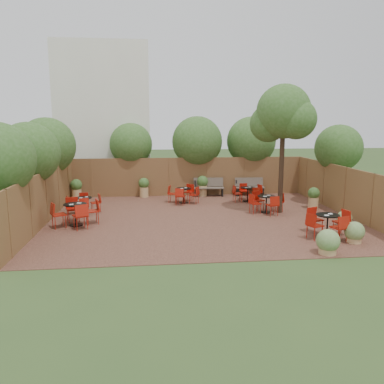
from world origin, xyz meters
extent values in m
plane|color=#354F23|center=(0.00, 0.00, 0.00)|extent=(80.00, 80.00, 0.00)
cube|color=#351C15|center=(0.00, 0.00, 0.01)|extent=(12.00, 10.00, 0.02)
cube|color=brown|center=(0.00, 5.00, 1.00)|extent=(12.00, 0.08, 2.00)
cube|color=brown|center=(-6.00, 0.00, 1.00)|extent=(0.08, 10.00, 2.00)
cube|color=brown|center=(6.00, 0.00, 1.00)|extent=(0.08, 10.00, 2.00)
cube|color=silver|center=(-4.50, 8.00, 4.00)|extent=(5.00, 4.00, 8.00)
sphere|color=#2E531B|center=(-6.60, 3.00, 2.76)|extent=(2.55, 2.55, 2.55)
sphere|color=#2E531B|center=(-6.50, 0.00, 2.69)|extent=(2.30, 2.30, 2.30)
sphere|color=#2E531B|center=(-3.00, 5.70, 2.67)|extent=(2.23, 2.23, 2.23)
sphere|color=#2E531B|center=(0.50, 5.60, 2.80)|extent=(2.67, 2.67, 2.67)
sphere|color=#2E531B|center=(3.50, 5.80, 2.80)|extent=(2.66, 2.66, 2.66)
sphere|color=#2E531B|center=(6.60, 2.00, 2.64)|extent=(2.15, 2.15, 2.15)
cylinder|color=black|center=(3.45, 0.62, 2.24)|extent=(0.26, 0.26, 4.45)
sphere|color=#2E531B|center=(3.45, 0.62, 4.25)|extent=(2.22, 2.22, 2.22)
sphere|color=#2E531B|center=(2.95, 1.02, 3.76)|extent=(1.55, 1.55, 1.55)
sphere|color=#2E531B|center=(3.85, 0.22, 3.93)|extent=(1.62, 1.62, 1.62)
cube|color=brown|center=(1.00, 4.55, 0.46)|extent=(1.56, 0.54, 0.05)
cube|color=brown|center=(1.00, 4.76, 0.74)|extent=(1.54, 0.20, 0.46)
cube|color=black|center=(0.30, 4.55, 0.23)|extent=(0.09, 0.46, 0.41)
cube|color=black|center=(1.69, 4.55, 0.23)|extent=(0.09, 0.46, 0.41)
cube|color=brown|center=(3.16, 4.55, 0.45)|extent=(1.50, 0.47, 0.05)
cube|color=brown|center=(3.16, 4.75, 0.72)|extent=(1.50, 0.14, 0.45)
cube|color=black|center=(2.48, 4.55, 0.22)|extent=(0.07, 0.45, 0.40)
cube|color=black|center=(3.84, 4.55, 0.22)|extent=(0.07, 0.45, 0.40)
cylinder|color=black|center=(-0.46, 3.03, 0.03)|extent=(0.42, 0.42, 0.03)
cylinder|color=black|center=(-0.46, 3.03, 0.37)|extent=(0.05, 0.05, 0.67)
cylinder|color=black|center=(-0.46, 3.03, 0.72)|extent=(0.72, 0.72, 0.03)
cube|color=white|center=(-0.34, 3.11, 0.74)|extent=(0.16, 0.14, 0.01)
cube|color=white|center=(-0.55, 2.91, 0.74)|extent=(0.16, 0.14, 0.01)
cylinder|color=black|center=(3.85, -3.00, 0.04)|extent=(0.45, 0.45, 0.03)
cylinder|color=black|center=(3.85, -3.00, 0.40)|extent=(0.05, 0.05, 0.71)
cylinder|color=black|center=(3.85, -3.00, 0.77)|extent=(0.78, 0.78, 0.03)
cube|color=white|center=(3.97, -2.92, 0.79)|extent=(0.16, 0.13, 0.02)
cube|color=white|center=(3.75, -3.12, 0.79)|extent=(0.16, 0.13, 0.02)
cylinder|color=black|center=(2.86, 0.65, 0.03)|extent=(0.43, 0.43, 0.03)
cylinder|color=black|center=(2.86, 0.65, 0.38)|extent=(0.05, 0.05, 0.68)
cylinder|color=black|center=(2.86, 0.65, 0.73)|extent=(0.74, 0.74, 0.03)
cube|color=white|center=(2.98, 0.73, 0.75)|extent=(0.16, 0.14, 0.01)
cube|color=white|center=(2.76, 0.54, 0.75)|extent=(0.16, 0.14, 0.01)
cylinder|color=black|center=(-4.83, 1.38, 0.03)|extent=(0.40, 0.40, 0.03)
cylinder|color=black|center=(-4.83, 1.38, 0.36)|extent=(0.05, 0.05, 0.64)
cylinder|color=black|center=(-4.83, 1.38, 0.68)|extent=(0.69, 0.69, 0.03)
cube|color=white|center=(-4.72, 1.46, 0.70)|extent=(0.14, 0.11, 0.01)
cube|color=white|center=(-4.92, 1.28, 0.70)|extent=(0.14, 0.11, 0.01)
cylinder|color=black|center=(-4.81, -0.61, 0.04)|extent=(0.49, 0.49, 0.03)
cylinder|color=black|center=(-4.81, -0.61, 0.43)|extent=(0.06, 0.06, 0.77)
cylinder|color=black|center=(-4.81, -0.61, 0.83)|extent=(0.84, 0.84, 0.03)
cube|color=white|center=(-4.67, -0.53, 0.85)|extent=(0.18, 0.16, 0.02)
cube|color=white|center=(-4.92, -0.75, 0.85)|extent=(0.18, 0.16, 0.02)
cylinder|color=black|center=(2.65, 3.03, 0.03)|extent=(0.41, 0.41, 0.03)
cylinder|color=black|center=(2.65, 3.03, 0.36)|extent=(0.05, 0.05, 0.65)
cylinder|color=black|center=(2.65, 3.03, 0.70)|extent=(0.70, 0.70, 0.03)
cube|color=white|center=(2.76, 3.11, 0.72)|extent=(0.15, 0.12, 0.01)
cube|color=white|center=(2.56, 2.92, 0.72)|extent=(0.15, 0.12, 0.01)
cylinder|color=tan|center=(-2.35, 4.70, 0.28)|extent=(0.45, 0.45, 0.52)
sphere|color=#2E531B|center=(-2.35, 4.70, 0.74)|extent=(0.54, 0.54, 0.54)
cylinder|color=tan|center=(0.68, 4.70, 0.30)|extent=(0.48, 0.48, 0.55)
sphere|color=#2E531B|center=(0.68, 4.70, 0.79)|extent=(0.58, 0.58, 0.58)
cylinder|color=tan|center=(-5.65, 4.28, 0.29)|extent=(0.48, 0.48, 0.54)
sphere|color=#2E531B|center=(-5.65, 4.28, 0.78)|extent=(0.57, 0.57, 0.57)
cylinder|color=tan|center=(5.20, 1.22, 0.27)|extent=(0.43, 0.43, 0.50)
sphere|color=#2E531B|center=(5.20, 1.22, 0.71)|extent=(0.52, 0.52, 0.52)
cylinder|color=tan|center=(4.43, -3.71, 0.13)|extent=(0.46, 0.46, 0.21)
sphere|color=#618042|center=(4.43, -3.71, 0.39)|extent=(0.63, 0.63, 0.63)
cylinder|color=tan|center=(3.10, -4.65, 0.13)|extent=(0.50, 0.50, 0.23)
sphere|color=#618042|center=(3.10, -4.65, 0.42)|extent=(0.68, 0.68, 0.68)
cylinder|color=tan|center=(5.08, -1.81, 0.11)|extent=(0.40, 0.40, 0.18)
sphere|color=#618042|center=(5.08, -1.81, 0.34)|extent=(0.54, 0.54, 0.54)
camera|label=1|loc=(-2.02, -14.97, 3.82)|focal=36.19mm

